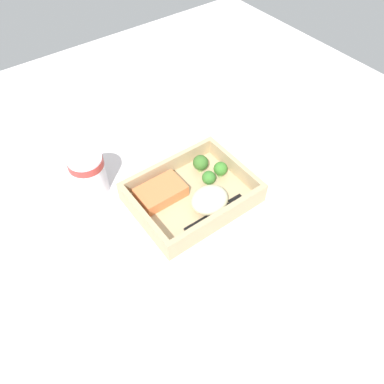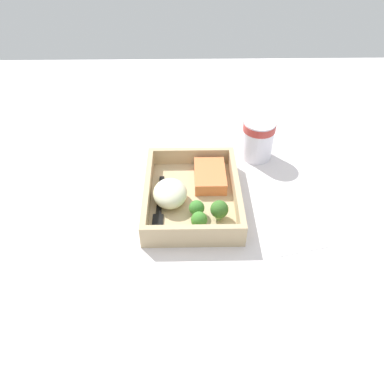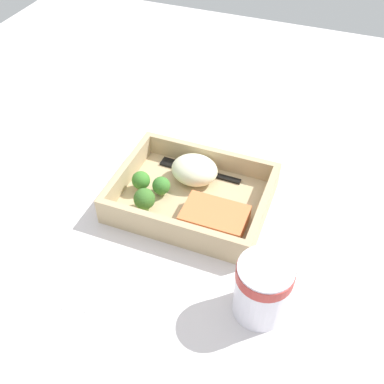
# 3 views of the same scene
# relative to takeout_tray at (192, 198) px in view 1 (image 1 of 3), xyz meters

# --- Properties ---
(ground_plane) EXTENTS (1.60, 1.60, 0.02)m
(ground_plane) POSITION_rel_takeout_tray_xyz_m (0.00, 0.00, -0.02)
(ground_plane) COLOR silver
(takeout_tray) EXTENTS (0.27, 0.20, 0.01)m
(takeout_tray) POSITION_rel_takeout_tray_xyz_m (0.00, 0.00, 0.00)
(takeout_tray) COLOR tan
(takeout_tray) RESTS_ON ground_plane
(tray_rim) EXTENTS (0.27, 0.20, 0.04)m
(tray_rim) POSITION_rel_takeout_tray_xyz_m (0.00, 0.00, 0.03)
(tray_rim) COLOR tan
(tray_rim) RESTS_ON takeout_tray
(salmon_fillet) EXTENTS (0.11, 0.07, 0.03)m
(salmon_fillet) POSITION_rel_takeout_tray_xyz_m (-0.06, 0.04, 0.02)
(salmon_fillet) COLOR #E67641
(salmon_fillet) RESTS_ON takeout_tray
(mashed_potatoes) EXTENTS (0.09, 0.07, 0.05)m
(mashed_potatoes) POSITION_rel_takeout_tray_xyz_m (0.01, -0.05, 0.03)
(mashed_potatoes) COLOR beige
(mashed_potatoes) RESTS_ON takeout_tray
(broccoli_floret_1) EXTENTS (0.04, 0.04, 0.04)m
(broccoli_floret_1) POSITION_rel_takeout_tray_xyz_m (0.07, 0.05, 0.03)
(broccoli_floret_1) COLOR #81A75A
(broccoli_floret_1) RESTS_ON takeout_tray
(broccoli_floret_2) EXTENTS (0.03, 0.03, 0.04)m
(broccoli_floret_2) POSITION_rel_takeout_tray_xyz_m (0.05, 0.01, 0.02)
(broccoli_floret_2) COLOR #7D9852
(broccoli_floret_2) RESTS_ON takeout_tray
(broccoli_floret_3) EXTENTS (0.03, 0.03, 0.04)m
(broccoli_floret_3) POSITION_rel_takeout_tray_xyz_m (0.09, 0.01, 0.03)
(broccoli_floret_3) COLOR #749D55
(broccoli_floret_3) RESTS_ON takeout_tray
(fork) EXTENTS (0.16, 0.02, 0.00)m
(fork) POSITION_rel_takeout_tray_xyz_m (0.02, -0.07, 0.01)
(fork) COLOR black
(fork) RESTS_ON takeout_tray
(paper_cup) EXTENTS (0.08, 0.08, 0.10)m
(paper_cup) POSITION_rel_takeout_tray_xyz_m (-0.17, 0.16, 0.05)
(paper_cup) COLOR white
(paper_cup) RESTS_ON ground_plane
(receipt_slip) EXTENTS (0.10, 0.14, 0.00)m
(receipt_slip) POSITION_rel_takeout_tray_xyz_m (0.11, 0.21, -0.00)
(receipt_slip) COLOR white
(receipt_slip) RESTS_ON ground_plane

